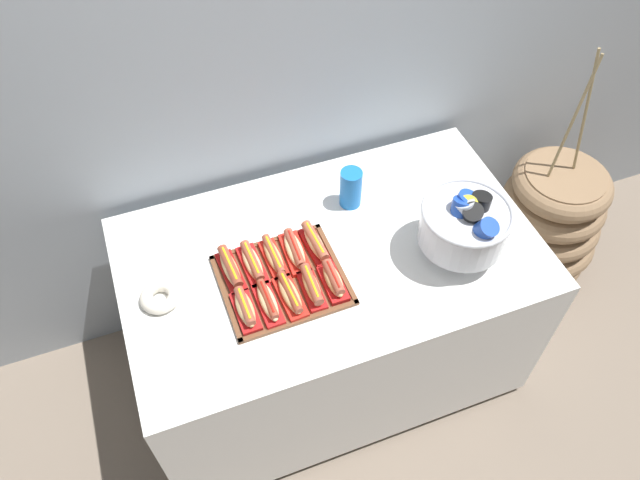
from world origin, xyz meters
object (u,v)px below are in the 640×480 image
buffet_table (329,309)px  floor_vase (546,221)px  cup_stack (351,188)px  serving_tray (282,280)px  hot_dog_5 (231,269)px  hot_dog_6 (252,263)px  donut (160,297)px  hot_dog_8 (295,251)px  hot_dog_9 (315,243)px  hot_dog_3 (312,287)px  punch_bowl (465,223)px  hot_dog_1 (268,302)px  hot_dog_4 (333,280)px  hot_dog_0 (245,309)px  hot_dog_7 (274,257)px  hot_dog_2 (290,295)px

buffet_table → floor_vase: (1.15, 0.17, -0.12)m
buffet_table → cup_stack: size_ratio=9.34×
serving_tray → hot_dog_5: hot_dog_5 is taller
hot_dog_6 → donut: size_ratio=1.43×
donut → hot_dog_8: bearing=2.2°
serving_tray → donut: donut is taller
hot_dog_6 → hot_dog_9: 0.23m
floor_vase → hot_dog_5: bearing=-174.4°
donut → cup_stack: bearing=14.0°
serving_tray → hot_dog_6: (-0.08, 0.08, 0.03)m
hot_dog_3 → punch_bowl: 0.54m
hot_dog_1 → cup_stack: size_ratio=1.12×
serving_tray → hot_dog_4: bearing=-28.0°
hot_dog_6 → punch_bowl: (0.69, -0.17, 0.11)m
hot_dog_9 → hot_dog_0: bearing=-150.3°
serving_tray → cup_stack: cup_stack is taller
floor_vase → cup_stack: floor_vase is taller
buffet_table → hot_dog_7: size_ratio=8.14×
serving_tray → hot_dog_3: bearing=-46.9°
hot_dog_0 → punch_bowl: punch_bowl is taller
cup_stack → hot_dog_1: bearing=-141.6°
hot_dog_3 → cup_stack: cup_stack is taller
hot_dog_0 → hot_dog_8: hot_dog_0 is taller
punch_bowl → hot_dog_6: bearing=165.8°
floor_vase → hot_dog_2: 1.47m
serving_tray → hot_dog_2: (0.00, -0.08, 0.03)m
hot_dog_4 → hot_dog_8: size_ratio=0.84×
hot_dog_2 → hot_dog_0: bearing=-179.2°
floor_vase → hot_dog_7: (-1.35, -0.14, 0.52)m
hot_dog_4 → hot_dog_5: 0.34m
hot_dog_3 → hot_dog_6: (-0.15, 0.16, -0.00)m
buffet_table → cup_stack: bearing=51.6°
hot_dog_0 → hot_dog_3: bearing=0.8°
hot_dog_1 → hot_dog_3: (0.15, 0.00, 0.00)m
buffet_table → hot_dog_6: bearing=175.3°
buffet_table → donut: 0.70m
hot_dog_3 → hot_dog_6: bearing=133.1°
buffet_table → hot_dog_6: hot_dog_6 is taller
hot_dog_6 → donut: 0.32m
floor_vase → hot_dog_4: floor_vase is taller
hot_dog_0 → hot_dog_7: bearing=48.6°
floor_vase → donut: (-1.74, -0.16, 0.50)m
hot_dog_2 → punch_bowl: punch_bowl is taller
donut → hot_dog_7: bearing=2.5°
buffet_table → cup_stack: 0.51m
hot_dog_5 → cup_stack: size_ratio=1.20×
hot_dog_5 → hot_dog_8: size_ratio=1.01×
hot_dog_9 → hot_dog_4: bearing=-89.2°
hot_dog_1 → donut: hot_dog_1 is taller
buffet_table → hot_dog_9: 0.41m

